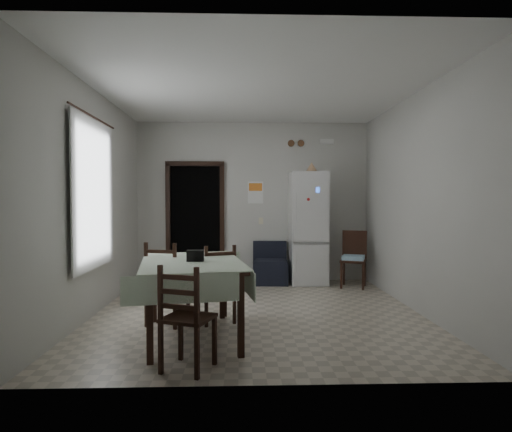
{
  "coord_description": "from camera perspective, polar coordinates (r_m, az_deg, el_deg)",
  "views": [
    {
      "loc": [
        -0.21,
        -5.58,
        1.46
      ],
      "look_at": [
        0.0,
        0.5,
        1.25
      ],
      "focal_mm": 30.0,
      "sensor_mm": 36.0,
      "label": 1
    }
  ],
  "objects": [
    {
      "name": "ground",
      "position": [
        5.77,
        0.17,
        -12.67
      ],
      "size": [
        4.5,
        4.5,
        0.0
      ],
      "primitive_type": "plane",
      "color": "#B7AA95",
      "rests_on": "ground"
    },
    {
      "name": "ceiling",
      "position": [
        5.77,
        0.17,
        16.43
      ],
      "size": [
        4.2,
        4.5,
        0.02
      ],
      "primitive_type": null,
      "color": "white",
      "rests_on": "ground"
    },
    {
      "name": "wall_back",
      "position": [
        7.84,
        -0.43,
        1.91
      ],
      "size": [
        4.2,
        0.02,
        2.9
      ],
      "primitive_type": null,
      "color": "beige",
      "rests_on": "ground"
    },
    {
      "name": "wall_front",
      "position": [
        3.34,
        1.59,
        1.78
      ],
      "size": [
        4.2,
        0.02,
        2.9
      ],
      "primitive_type": null,
      "color": "beige",
      "rests_on": "ground"
    },
    {
      "name": "wall_left",
      "position": [
        5.9,
        -20.69,
        1.75
      ],
      "size": [
        0.02,
        4.5,
        2.9
      ],
      "primitive_type": null,
      "color": "beige",
      "rests_on": "ground"
    },
    {
      "name": "wall_right",
      "position": [
        6.04,
        20.51,
        1.75
      ],
      "size": [
        0.02,
        4.5,
        2.9
      ],
      "primitive_type": null,
      "color": "beige",
      "rests_on": "ground"
    },
    {
      "name": "doorway",
      "position": [
        8.09,
        -7.92,
        -0.87
      ],
      "size": [
        1.06,
        0.52,
        2.22
      ],
      "color": "black",
      "rests_on": "ground"
    },
    {
      "name": "window_recess",
      "position": [
        5.72,
        -21.82,
        2.73
      ],
      "size": [
        0.1,
        1.2,
        1.6
      ],
      "primitive_type": "cube",
      "color": "silver",
      "rests_on": "ground"
    },
    {
      "name": "curtain",
      "position": [
        5.69,
        -20.78,
        2.75
      ],
      "size": [
        0.02,
        1.45,
        1.85
      ],
      "primitive_type": "cube",
      "color": "silver",
      "rests_on": "ground"
    },
    {
      "name": "curtain_rod",
      "position": [
        5.78,
        -20.8,
        12.21
      ],
      "size": [
        0.02,
        1.6,
        0.02
      ],
      "primitive_type": "cylinder",
      "rotation": [
        1.57,
        0.0,
        0.0
      ],
      "color": "black",
      "rests_on": "ground"
    },
    {
      "name": "calendar",
      "position": [
        7.83,
        -0.06,
        3.15
      ],
      "size": [
        0.28,
        0.02,
        0.4
      ],
      "primitive_type": "cube",
      "color": "white",
      "rests_on": "ground"
    },
    {
      "name": "calendar_image",
      "position": [
        7.82,
        -0.06,
        3.89
      ],
      "size": [
        0.24,
        0.01,
        0.14
      ],
      "primitive_type": "cube",
      "color": "orange",
      "rests_on": "ground"
    },
    {
      "name": "light_switch",
      "position": [
        7.84,
        0.67,
        -0.65
      ],
      "size": [
        0.08,
        0.02,
        0.12
      ],
      "primitive_type": "cube",
      "color": "beige",
      "rests_on": "ground"
    },
    {
      "name": "vent_left",
      "position": [
        7.94,
        4.7,
        9.65
      ],
      "size": [
        0.12,
        0.03,
        0.12
      ],
      "primitive_type": "cylinder",
      "rotation": [
        1.57,
        0.0,
        0.0
      ],
      "color": "brown",
      "rests_on": "ground"
    },
    {
      "name": "vent_right",
      "position": [
        7.96,
        6.0,
        9.62
      ],
      "size": [
        0.12,
        0.03,
        0.12
      ],
      "primitive_type": "cylinder",
      "rotation": [
        1.57,
        0.0,
        0.0
      ],
      "color": "brown",
      "rests_on": "ground"
    },
    {
      "name": "emergency_light",
      "position": [
        8.02,
        9.4,
        9.77
      ],
      "size": [
        0.25,
        0.07,
        0.09
      ],
      "primitive_type": "cube",
      "color": "white",
      "rests_on": "ground"
    },
    {
      "name": "fridge",
      "position": [
        7.62,
        6.96,
        -1.6
      ],
      "size": [
        0.65,
        0.65,
        1.97
      ],
      "primitive_type": null,
      "rotation": [
        0.0,
        0.0,
        0.01
      ],
      "color": "silver",
      "rests_on": "ground"
    },
    {
      "name": "tan_cone",
      "position": [
        7.54,
        7.42,
        6.49
      ],
      "size": [
        0.21,
        0.21,
        0.17
      ],
      "primitive_type": "cone",
      "rotation": [
        0.0,
        0.0,
        -0.01
      ],
      "color": "tan",
      "rests_on": "fridge"
    },
    {
      "name": "navy_seat",
      "position": [
        7.61,
        1.96,
        -6.28
      ],
      "size": [
        0.64,
        0.63,
        0.73
      ],
      "primitive_type": null,
      "rotation": [
        0.0,
        0.0,
        -0.07
      ],
      "color": "black",
      "rests_on": "ground"
    },
    {
      "name": "corner_chair",
      "position": [
        7.45,
        12.85,
        -5.65
      ],
      "size": [
        0.53,
        0.53,
        0.95
      ],
      "primitive_type": null,
      "rotation": [
        0.0,
        0.0,
        -0.36
      ],
      "color": "black",
      "rests_on": "ground"
    },
    {
      "name": "dining_table",
      "position": [
        4.71,
        -8.54,
        -10.91
      ],
      "size": [
        1.29,
        1.74,
        0.83
      ],
      "primitive_type": null,
      "rotation": [
        0.0,
        0.0,
        0.17
      ],
      "color": "#B5C7AB",
      "rests_on": "ground"
    },
    {
      "name": "black_bag",
      "position": [
        4.6,
        -8.09,
        -5.25
      ],
      "size": [
        0.18,
        0.12,
        0.12
      ],
      "primitive_type": "cube",
      "rotation": [
        0.0,
        0.0,
        0.04
      ],
      "color": "black",
      "rests_on": "dining_table"
    },
    {
      "name": "dining_chair_far_left",
      "position": [
        5.24,
        -11.7,
        -8.7
      ],
      "size": [
        0.53,
        0.53,
        0.99
      ],
      "primitive_type": null,
      "rotation": [
        0.0,
        0.0,
        2.85
      ],
      "color": "black",
      "rests_on": "ground"
    },
    {
      "name": "dining_chair_far_right",
      "position": [
        5.26,
        -5.35,
        -8.88
      ],
      "size": [
        0.52,
        0.52,
        0.94
      ],
      "primitive_type": null,
      "rotation": [
        0.0,
        0.0,
        3.51
      ],
      "color": "black",
      "rests_on": "ground"
    },
    {
      "name": "dining_chair_near_head",
      "position": [
        3.85,
        -9.03,
        -13.08
      ],
      "size": [
        0.51,
        0.51,
        0.93
      ],
      "primitive_type": null,
      "rotation": [
        0.0,
        0.0,
        2.77
      ],
      "color": "black",
      "rests_on": "ground"
    }
  ]
}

